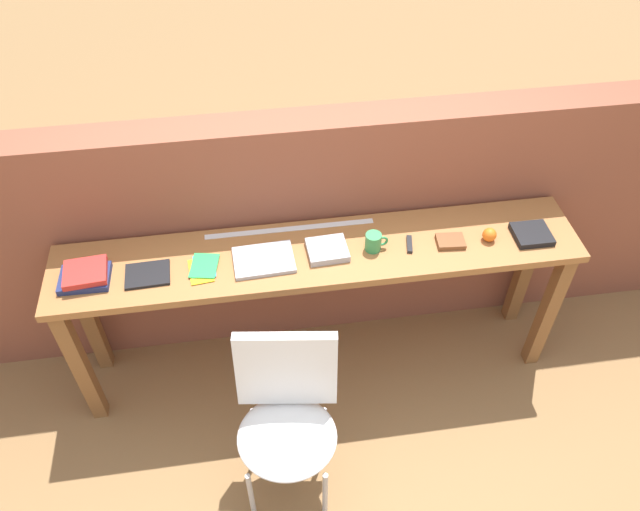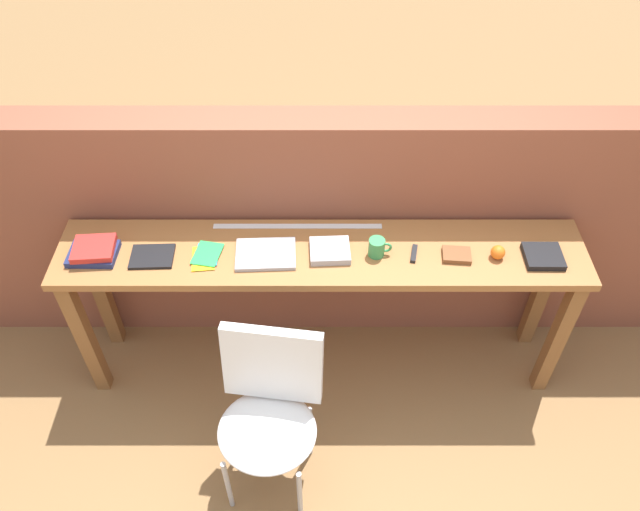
{
  "view_description": "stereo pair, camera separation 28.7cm",
  "coord_description": "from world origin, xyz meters",
  "px_view_note": "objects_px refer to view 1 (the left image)",
  "views": [
    {
      "loc": [
        -0.29,
        -1.75,
        2.94
      ],
      "look_at": [
        0.0,
        0.25,
        0.9
      ],
      "focal_mm": 35.0,
      "sensor_mm": 36.0,
      "label": 1
    },
    {
      "loc": [
        -0.01,
        -1.77,
        2.94
      ],
      "look_at": [
        0.0,
        0.25,
        0.9
      ],
      "focal_mm": 35.0,
      "sensor_mm": 36.0,
      "label": 2
    }
  ],
  "objects_px": {
    "book_open_centre": "(264,260)",
    "chair_white_moulded": "(287,414)",
    "book_stack_leftmost": "(85,276)",
    "book_repair_rightmost": "(532,234)",
    "mug": "(374,242)",
    "pamphlet_pile_colourful": "(204,267)",
    "magazine_cycling": "(148,274)",
    "sports_ball_small": "(489,235)",
    "leather_journal_brown": "(450,241)",
    "multitool_folded": "(409,244)"
  },
  "relations": [
    {
      "from": "book_open_centre",
      "to": "chair_white_moulded",
      "type": "bearing_deg",
      "value": -89.74
    },
    {
      "from": "chair_white_moulded",
      "to": "book_stack_leftmost",
      "type": "relative_size",
      "value": 3.98
    },
    {
      "from": "chair_white_moulded",
      "to": "book_repair_rightmost",
      "type": "relative_size",
      "value": 5.13
    },
    {
      "from": "mug",
      "to": "pamphlet_pile_colourful",
      "type": "bearing_deg",
      "value": -179.13
    },
    {
      "from": "chair_white_moulded",
      "to": "magazine_cycling",
      "type": "bearing_deg",
      "value": 133.64
    },
    {
      "from": "book_stack_leftmost",
      "to": "magazine_cycling",
      "type": "distance_m",
      "value": 0.27
    },
    {
      "from": "magazine_cycling",
      "to": "pamphlet_pile_colourful",
      "type": "bearing_deg",
      "value": 0.12
    },
    {
      "from": "chair_white_moulded",
      "to": "mug",
      "type": "distance_m",
      "value": 0.87
    },
    {
      "from": "mug",
      "to": "book_repair_rightmost",
      "type": "xyz_separation_m",
      "value": [
        0.77,
        -0.03,
        -0.03
      ]
    },
    {
      "from": "mug",
      "to": "sports_ball_small",
      "type": "bearing_deg",
      "value": -2.08
    },
    {
      "from": "book_open_centre",
      "to": "leather_journal_brown",
      "type": "relative_size",
      "value": 2.13
    },
    {
      "from": "book_stack_leftmost",
      "to": "book_open_centre",
      "type": "xyz_separation_m",
      "value": [
        0.8,
        0.0,
        -0.02
      ]
    },
    {
      "from": "chair_white_moulded",
      "to": "book_open_centre",
      "type": "height_order",
      "value": "book_open_centre"
    },
    {
      "from": "mug",
      "to": "leather_journal_brown",
      "type": "relative_size",
      "value": 0.85
    },
    {
      "from": "multitool_folded",
      "to": "leather_journal_brown",
      "type": "xyz_separation_m",
      "value": [
        0.2,
        -0.01,
        0.0
      ]
    },
    {
      "from": "book_open_centre",
      "to": "mug",
      "type": "relative_size",
      "value": 2.52
    },
    {
      "from": "book_stack_leftmost",
      "to": "multitool_folded",
      "type": "distance_m",
      "value": 1.49
    },
    {
      "from": "leather_journal_brown",
      "to": "sports_ball_small",
      "type": "height_order",
      "value": "sports_ball_small"
    },
    {
      "from": "leather_journal_brown",
      "to": "sports_ball_small",
      "type": "distance_m",
      "value": 0.19
    },
    {
      "from": "magazine_cycling",
      "to": "leather_journal_brown",
      "type": "xyz_separation_m",
      "value": [
        1.41,
        0.01,
        0.0
      ]
    },
    {
      "from": "book_stack_leftmost",
      "to": "leather_journal_brown",
      "type": "xyz_separation_m",
      "value": [
        1.68,
        -0.01,
        -0.02
      ]
    },
    {
      "from": "pamphlet_pile_colourful",
      "to": "book_open_centre",
      "type": "relative_size",
      "value": 0.71
    },
    {
      "from": "sports_ball_small",
      "to": "book_stack_leftmost",
      "type": "bearing_deg",
      "value": 179.66
    },
    {
      "from": "magazine_cycling",
      "to": "mug",
      "type": "xyz_separation_m",
      "value": [
        1.04,
        0.02,
        0.04
      ]
    },
    {
      "from": "pamphlet_pile_colourful",
      "to": "sports_ball_small",
      "type": "distance_m",
      "value": 1.35
    },
    {
      "from": "chair_white_moulded",
      "to": "leather_journal_brown",
      "type": "distance_m",
      "value": 1.1
    },
    {
      "from": "book_open_centre",
      "to": "leather_journal_brown",
      "type": "distance_m",
      "value": 0.89
    },
    {
      "from": "mug",
      "to": "multitool_folded",
      "type": "distance_m",
      "value": 0.18
    },
    {
      "from": "chair_white_moulded",
      "to": "pamphlet_pile_colourful",
      "type": "bearing_deg",
      "value": 117.25
    },
    {
      "from": "chair_white_moulded",
      "to": "pamphlet_pile_colourful",
      "type": "height_order",
      "value": "same"
    },
    {
      "from": "magazine_cycling",
      "to": "sports_ball_small",
      "type": "distance_m",
      "value": 1.6
    },
    {
      "from": "book_open_centre",
      "to": "sports_ball_small",
      "type": "xyz_separation_m",
      "value": [
        1.07,
        -0.01,
        0.02
      ]
    },
    {
      "from": "chair_white_moulded",
      "to": "book_open_centre",
      "type": "xyz_separation_m",
      "value": [
        -0.03,
        0.59,
        0.36
      ]
    },
    {
      "from": "chair_white_moulded",
      "to": "multitool_folded",
      "type": "distance_m",
      "value": 0.96
    },
    {
      "from": "leather_journal_brown",
      "to": "chair_white_moulded",
      "type": "bearing_deg",
      "value": -140.82
    },
    {
      "from": "magazine_cycling",
      "to": "leather_journal_brown",
      "type": "relative_size",
      "value": 1.52
    },
    {
      "from": "book_stack_leftmost",
      "to": "book_open_centre",
      "type": "bearing_deg",
      "value": 0.05
    },
    {
      "from": "mug",
      "to": "book_open_centre",
      "type": "bearing_deg",
      "value": -179.05
    },
    {
      "from": "chair_white_moulded",
      "to": "mug",
      "type": "xyz_separation_m",
      "value": [
        0.49,
        0.6,
        0.4
      ]
    },
    {
      "from": "multitool_folded",
      "to": "chair_white_moulded",
      "type": "bearing_deg",
      "value": -137.77
    },
    {
      "from": "chair_white_moulded",
      "to": "mug",
      "type": "bearing_deg",
      "value": 51.04
    },
    {
      "from": "multitool_folded",
      "to": "pamphlet_pile_colourful",
      "type": "bearing_deg",
      "value": -179.44
    },
    {
      "from": "pamphlet_pile_colourful",
      "to": "sports_ball_small",
      "type": "height_order",
      "value": "sports_ball_small"
    },
    {
      "from": "leather_journal_brown",
      "to": "sports_ball_small",
      "type": "xyz_separation_m",
      "value": [
        0.19,
        -0.0,
        0.02
      ]
    },
    {
      "from": "leather_journal_brown",
      "to": "pamphlet_pile_colourful",
      "type": "bearing_deg",
      "value": -175.42
    },
    {
      "from": "sports_ball_small",
      "to": "book_repair_rightmost",
      "type": "relative_size",
      "value": 0.38
    },
    {
      "from": "sports_ball_small",
      "to": "book_repair_rightmost",
      "type": "height_order",
      "value": "sports_ball_small"
    },
    {
      "from": "chair_white_moulded",
      "to": "pamphlet_pile_colourful",
      "type": "xyz_separation_m",
      "value": [
        -0.3,
        0.59,
        0.36
      ]
    },
    {
      "from": "magazine_cycling",
      "to": "book_open_centre",
      "type": "distance_m",
      "value": 0.53
    },
    {
      "from": "pamphlet_pile_colourful",
      "to": "book_open_centre",
      "type": "distance_m",
      "value": 0.28
    }
  ]
}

